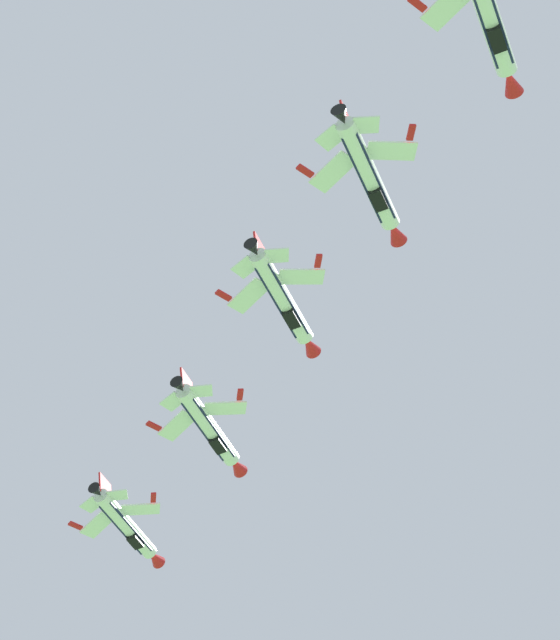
{
  "coord_description": "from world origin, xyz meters",
  "views": [
    {
      "loc": [
        -3.68,
        -5.43,
        1.61
      ],
      "look_at": [
        -16.95,
        82.48,
        83.29
      ],
      "focal_mm": 73.04,
      "sensor_mm": 36.0,
      "label": 1
    }
  ],
  "objects_px": {
    "fighter_jet_lead": "(127,526)",
    "fighter_jet_left_wing": "(209,428)",
    "fighter_jet_right_wing": "(283,299)",
    "fighter_jet_right_outer": "(488,13)",
    "fighter_jet_left_outer": "(370,177)"
  },
  "relations": [
    {
      "from": "fighter_jet_lead",
      "to": "fighter_jet_right_outer",
      "type": "xyz_separation_m",
      "value": [
        41.79,
        -57.93,
        4.13
      ]
    },
    {
      "from": "fighter_jet_left_outer",
      "to": "fighter_jet_right_wing",
      "type": "bearing_deg",
      "value": 138.21
    },
    {
      "from": "fighter_jet_right_outer",
      "to": "fighter_jet_left_wing",
      "type": "bearing_deg",
      "value": 137.98
    },
    {
      "from": "fighter_jet_right_wing",
      "to": "fighter_jet_left_outer",
      "type": "distance_m",
      "value": 16.49
    },
    {
      "from": "fighter_jet_lead",
      "to": "fighter_jet_left_wing",
      "type": "height_order",
      "value": "fighter_jet_left_wing"
    },
    {
      "from": "fighter_jet_right_wing",
      "to": "fighter_jet_right_outer",
      "type": "xyz_separation_m",
      "value": [
        19.99,
        -28.14,
        0.8
      ]
    },
    {
      "from": "fighter_jet_left_wing",
      "to": "fighter_jet_left_outer",
      "type": "bearing_deg",
      "value": -42.55
    },
    {
      "from": "fighter_jet_lead",
      "to": "fighter_jet_right_wing",
      "type": "height_order",
      "value": "fighter_jet_right_wing"
    },
    {
      "from": "fighter_jet_right_wing",
      "to": "fighter_jet_right_outer",
      "type": "distance_m",
      "value": 34.52
    },
    {
      "from": "fighter_jet_left_wing",
      "to": "fighter_jet_left_outer",
      "type": "height_order",
      "value": "fighter_jet_left_outer"
    },
    {
      "from": "fighter_jet_left_outer",
      "to": "fighter_jet_right_outer",
      "type": "relative_size",
      "value": 1.0
    },
    {
      "from": "fighter_jet_right_outer",
      "to": "fighter_jet_right_wing",
      "type": "bearing_deg",
      "value": 138.61
    },
    {
      "from": "fighter_jet_left_wing",
      "to": "fighter_jet_right_wing",
      "type": "relative_size",
      "value": 1.0
    },
    {
      "from": "fighter_jet_lead",
      "to": "fighter_jet_right_outer",
      "type": "height_order",
      "value": "fighter_jet_right_outer"
    },
    {
      "from": "fighter_jet_lead",
      "to": "fighter_jet_left_wing",
      "type": "distance_m",
      "value": 19.4
    }
  ]
}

